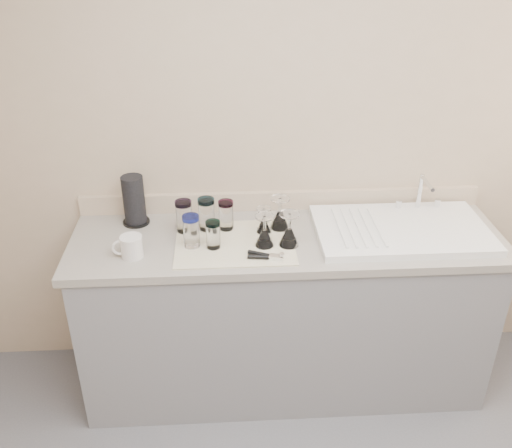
{
  "coord_description": "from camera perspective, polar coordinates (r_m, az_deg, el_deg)",
  "views": [
    {
      "loc": [
        -0.29,
        -1.14,
        2.26
      ],
      "look_at": [
        -0.15,
        1.15,
        1.0
      ],
      "focal_mm": 40.0,
      "sensor_mm": 36.0,
      "label": 1
    }
  ],
  "objects": [
    {
      "name": "tumbler_cyan",
      "position": [
        2.74,
        -4.97,
        1.02
      ],
      "size": [
        0.08,
        0.08,
        0.16
      ],
      "color": "white",
      "rests_on": "dish_towel"
    },
    {
      "name": "goblet_back_left",
      "position": [
        2.72,
        0.79,
        0.02
      ],
      "size": [
        0.07,
        0.07,
        0.13
      ],
      "color": "white",
      "rests_on": "dish_towel"
    },
    {
      "name": "tumbler_magenta",
      "position": [
        2.61,
        -6.49,
        -0.67
      ],
      "size": [
        0.08,
        0.08,
        0.15
      ],
      "color": "white",
      "rests_on": "dish_towel"
    },
    {
      "name": "counter_unit",
      "position": [
        2.97,
        2.92,
        -8.75
      ],
      "size": [
        2.06,
        0.62,
        0.9
      ],
      "color": "slate",
      "rests_on": "ground"
    },
    {
      "name": "can_opener",
      "position": [
        2.53,
        0.96,
        -3.24
      ],
      "size": [
        0.16,
        0.09,
        0.02
      ],
      "color": "silver",
      "rests_on": "dish_towel"
    },
    {
      "name": "goblet_front_left",
      "position": [
        2.61,
        0.86,
        -1.15
      ],
      "size": [
        0.09,
        0.09,
        0.15
      ],
      "color": "white",
      "rests_on": "dish_towel"
    },
    {
      "name": "tumbler_teal",
      "position": [
        2.73,
        -7.22,
        0.8
      ],
      "size": [
        0.08,
        0.08,
        0.16
      ],
      "color": "white",
      "rests_on": "dish_towel"
    },
    {
      "name": "tumbler_blue",
      "position": [
        2.59,
        -4.31,
        -1.04
      ],
      "size": [
        0.07,
        0.07,
        0.13
      ],
      "color": "white",
      "rests_on": "dish_towel"
    },
    {
      "name": "sink_unit",
      "position": [
        2.83,
        14.35,
        -0.5
      ],
      "size": [
        0.82,
        0.5,
        0.22
      ],
      "color": "white",
      "rests_on": "counter_unit"
    },
    {
      "name": "goblet_back_right",
      "position": [
        2.75,
        2.39,
        0.64
      ],
      "size": [
        0.09,
        0.09,
        0.16
      ],
      "color": "white",
      "rests_on": "dish_towel"
    },
    {
      "name": "tumbler_purple",
      "position": [
        2.74,
        -3.02,
        0.91
      ],
      "size": [
        0.07,
        0.07,
        0.15
      ],
      "color": "white",
      "rests_on": "dish_towel"
    },
    {
      "name": "room_envelope",
      "position": [
        1.37,
        9.32,
        -2.63
      ],
      "size": [
        3.54,
        3.5,
        2.52
      ],
      "color": "#545459",
      "rests_on": "ground"
    },
    {
      "name": "goblet_front_right",
      "position": [
        2.61,
        3.32,
        -1.03
      ],
      "size": [
        0.09,
        0.09,
        0.16
      ],
      "color": "white",
      "rests_on": "dish_towel"
    },
    {
      "name": "paper_towel_roll",
      "position": [
        2.84,
        -12.1,
        2.29
      ],
      "size": [
        0.13,
        0.13,
        0.25
      ],
      "color": "black",
      "rests_on": "counter_unit"
    },
    {
      "name": "dish_towel",
      "position": [
        2.66,
        -2.14,
        -1.91
      ],
      "size": [
        0.55,
        0.42,
        0.01
      ],
      "primitive_type": "cube",
      "color": "silver",
      "rests_on": "counter_unit"
    },
    {
      "name": "white_mug",
      "position": [
        2.6,
        -12.4,
        -2.23
      ],
      "size": [
        0.14,
        0.11,
        0.1
      ],
      "color": "silver",
      "rests_on": "counter_unit"
    }
  ]
}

